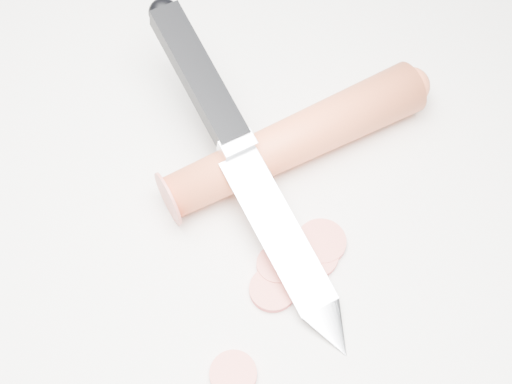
# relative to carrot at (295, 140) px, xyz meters

# --- Properties ---
(ground) EXTENTS (2.40, 2.40, 0.00)m
(ground) POSITION_rel_carrot_xyz_m (0.00, -0.04, -0.02)
(ground) COLOR white
(ground) RESTS_ON ground
(carrot) EXTENTS (0.19, 0.17, 0.04)m
(carrot) POSITION_rel_carrot_xyz_m (0.00, 0.00, 0.00)
(carrot) COLOR #E5582C
(carrot) RESTS_ON ground
(carrot_slice_0) EXTENTS (0.04, 0.04, 0.01)m
(carrot_slice_0) POSITION_rel_carrot_xyz_m (0.03, -0.08, -0.02)
(carrot_slice_0) COLOR #DD5F50
(carrot_slice_0) RESTS_ON ground
(carrot_slice_1) EXTENTS (0.03, 0.03, 0.01)m
(carrot_slice_1) POSITION_rel_carrot_xyz_m (0.01, -0.10, -0.02)
(carrot_slice_1) COLOR #DD5F50
(carrot_slice_1) RESTS_ON ground
(carrot_slice_2) EXTENTS (0.03, 0.03, 0.01)m
(carrot_slice_2) POSITION_rel_carrot_xyz_m (0.01, -0.12, -0.02)
(carrot_slice_2) COLOR #DD5F50
(carrot_slice_2) RESTS_ON ground
(carrot_slice_3) EXTENTS (0.03, 0.03, 0.01)m
(carrot_slice_3) POSITION_rel_carrot_xyz_m (-0.01, -0.18, -0.02)
(carrot_slice_3) COLOR #DD5F50
(carrot_slice_3) RESTS_ON ground
(carrot_slice_4) EXTENTS (0.04, 0.04, 0.01)m
(carrot_slice_4) POSITION_rel_carrot_xyz_m (0.03, -0.07, -0.02)
(carrot_slice_4) COLOR #DD5F50
(carrot_slice_4) RESTS_ON ground
(kitchen_knife) EXTENTS (0.22, 0.24, 0.09)m
(kitchen_knife) POSITION_rel_carrot_xyz_m (-0.03, -0.04, 0.02)
(kitchen_knife) COLOR silver
(kitchen_knife) RESTS_ON ground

